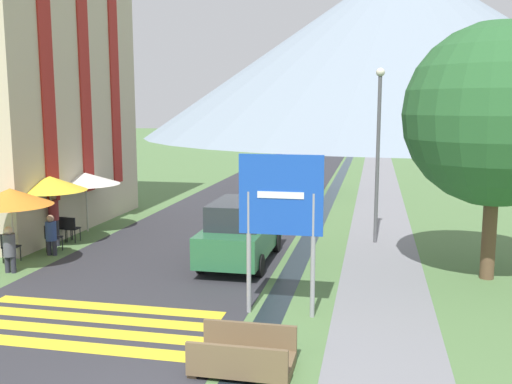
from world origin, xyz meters
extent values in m
plane|color=#517542|center=(0.00, 20.00, 0.00)|extent=(160.00, 160.00, 0.00)
cube|color=#2D2D33|center=(-2.50, 30.00, 0.00)|extent=(6.40, 60.00, 0.01)
cube|color=slate|center=(3.60, 30.00, 0.00)|extent=(2.20, 60.00, 0.01)
cube|color=black|center=(1.20, 30.00, 0.00)|extent=(0.60, 60.00, 0.00)
cube|color=yellow|center=(-2.50, 2.27, 0.01)|extent=(5.44, 0.44, 0.01)
cube|color=yellow|center=(-2.50, 2.97, 0.01)|extent=(5.44, 0.44, 0.01)
cube|color=yellow|center=(-2.50, 3.67, 0.01)|extent=(5.44, 0.44, 0.01)
cube|color=yellow|center=(-2.50, 4.37, 0.01)|extent=(5.44, 0.44, 0.01)
cone|color=gray|center=(6.85, 80.71, 12.74)|extent=(74.93, 74.93, 25.48)
cube|color=#BCAD93|center=(-9.40, 12.00, 5.57)|extent=(4.96, 8.74, 11.13)
cube|color=maroon|center=(-6.89, 9.60, 5.57)|extent=(0.06, 0.70, 8.35)
cube|color=maroon|center=(-6.89, 12.00, 5.57)|extent=(0.06, 0.70, 8.35)
cube|color=maroon|center=(-6.89, 14.40, 5.57)|extent=(0.06, 0.70, 8.35)
cylinder|color=gray|center=(0.70, 4.72, 1.34)|extent=(0.10, 0.10, 2.68)
cylinder|color=gray|center=(2.08, 4.72, 1.34)|extent=(0.10, 0.10, 2.68)
cube|color=#1947B7|center=(1.39, 4.70, 2.63)|extent=(1.80, 0.05, 1.71)
cube|color=white|center=(1.39, 4.67, 2.63)|extent=(0.99, 0.02, 0.14)
cube|color=brown|center=(1.20, 2.00, 0.14)|extent=(1.70, 1.10, 0.12)
cube|color=brown|center=(1.20, 1.49, 0.43)|extent=(1.70, 0.08, 0.45)
cube|color=brown|center=(1.20, 2.51, 0.43)|extent=(1.70, 0.08, 0.45)
cube|color=brown|center=(0.43, 2.00, 0.04)|extent=(0.16, 0.99, 0.08)
cube|color=brown|center=(1.97, 2.00, 0.04)|extent=(0.16, 0.99, 0.08)
cube|color=#28663D|center=(-0.40, 8.67, 0.72)|extent=(1.69, 4.30, 0.84)
cube|color=#23282D|center=(-0.40, 8.46, 1.48)|extent=(1.44, 2.36, 0.68)
cylinder|color=black|center=(-1.21, 10.00, 0.30)|extent=(0.18, 0.60, 0.60)
cylinder|color=black|center=(0.41, 10.00, 0.30)|extent=(0.18, 0.60, 0.60)
cylinder|color=black|center=(-1.21, 7.34, 0.30)|extent=(0.18, 0.60, 0.60)
cylinder|color=black|center=(0.41, 7.34, 0.30)|extent=(0.18, 0.60, 0.60)
cube|color=navy|center=(-0.43, 22.44, 0.72)|extent=(1.65, 4.49, 0.84)
cube|color=#23282D|center=(-0.43, 22.22, 1.48)|extent=(1.41, 2.47, 0.68)
cylinder|color=black|center=(-1.22, 23.83, 0.30)|extent=(0.18, 0.60, 0.60)
cylinder|color=black|center=(0.35, 23.83, 0.30)|extent=(0.18, 0.60, 0.60)
cylinder|color=black|center=(-1.22, 21.05, 0.30)|extent=(0.18, 0.60, 0.60)
cylinder|color=black|center=(0.35, 21.05, 0.30)|extent=(0.18, 0.60, 0.60)
cube|color=black|center=(-6.91, 7.28, 0.45)|extent=(0.40, 0.40, 0.04)
cube|color=black|center=(-6.91, 7.10, 0.65)|extent=(0.40, 0.04, 0.40)
cylinder|color=black|center=(-7.08, 7.45, 0.23)|extent=(0.03, 0.03, 0.45)
cylinder|color=black|center=(-6.74, 7.45, 0.23)|extent=(0.03, 0.03, 0.45)
cylinder|color=black|center=(-7.08, 7.11, 0.23)|extent=(0.03, 0.03, 0.45)
cylinder|color=black|center=(-6.74, 7.11, 0.23)|extent=(0.03, 0.03, 0.45)
cube|color=black|center=(-6.45, 9.90, 0.45)|extent=(0.40, 0.40, 0.04)
cube|color=black|center=(-6.45, 9.72, 0.65)|extent=(0.40, 0.04, 0.40)
cylinder|color=black|center=(-6.62, 10.07, 0.23)|extent=(0.03, 0.03, 0.45)
cylinder|color=black|center=(-6.28, 10.07, 0.23)|extent=(0.03, 0.03, 0.45)
cylinder|color=black|center=(-6.62, 9.73, 0.23)|extent=(0.03, 0.03, 0.45)
cylinder|color=black|center=(-6.28, 9.73, 0.23)|extent=(0.03, 0.03, 0.45)
cube|color=black|center=(-6.77, 9.95, 0.45)|extent=(0.40, 0.40, 0.04)
cube|color=black|center=(-6.77, 9.77, 0.65)|extent=(0.40, 0.04, 0.40)
cylinder|color=black|center=(-6.94, 10.12, 0.23)|extent=(0.03, 0.03, 0.45)
cylinder|color=black|center=(-6.60, 10.12, 0.23)|extent=(0.03, 0.03, 0.45)
cylinder|color=black|center=(-6.94, 9.78, 0.23)|extent=(0.03, 0.03, 0.45)
cylinder|color=black|center=(-6.60, 9.78, 0.23)|extent=(0.03, 0.03, 0.45)
cube|color=black|center=(-6.34, 8.60, 0.45)|extent=(0.40, 0.40, 0.04)
cube|color=black|center=(-6.34, 8.42, 0.65)|extent=(0.40, 0.04, 0.40)
cylinder|color=black|center=(-6.51, 8.77, 0.23)|extent=(0.03, 0.03, 0.45)
cylinder|color=black|center=(-6.17, 8.77, 0.23)|extent=(0.03, 0.03, 0.45)
cylinder|color=black|center=(-6.51, 8.43, 0.23)|extent=(0.03, 0.03, 0.45)
cylinder|color=black|center=(-6.17, 8.43, 0.23)|extent=(0.03, 0.03, 0.45)
cylinder|color=#B7B2A8|center=(-6.35, 6.60, 1.07)|extent=(0.06, 0.06, 2.13)
cone|color=orange|center=(-6.35, 6.60, 2.03)|extent=(2.25, 2.25, 0.47)
cylinder|color=#B7B2A8|center=(-6.74, 9.19, 1.07)|extent=(0.06, 0.06, 2.15)
cone|color=yellow|center=(-6.74, 9.19, 2.05)|extent=(2.29, 2.29, 0.46)
cylinder|color=#B7B2A8|center=(-6.75, 11.47, 1.01)|extent=(0.06, 0.06, 2.02)
cone|color=silver|center=(-6.75, 11.47, 1.92)|extent=(2.42, 2.42, 0.41)
cylinder|color=#282833|center=(-6.36, 6.31, 0.23)|extent=(0.14, 0.14, 0.46)
cylinder|color=#282833|center=(-6.18, 6.31, 0.23)|extent=(0.14, 0.14, 0.46)
cylinder|color=#4C4C56|center=(-6.27, 6.31, 0.77)|extent=(0.32, 0.32, 0.61)
sphere|color=beige|center=(-6.27, 6.31, 1.17)|extent=(0.22, 0.22, 0.22)
cylinder|color=#282833|center=(-6.26, 8.18, 0.23)|extent=(0.14, 0.14, 0.46)
cylinder|color=#282833|center=(-6.08, 8.18, 0.23)|extent=(0.14, 0.14, 0.46)
cylinder|color=navy|center=(-6.17, 8.18, 0.75)|extent=(0.32, 0.32, 0.57)
sphere|color=#9E755B|center=(-6.17, 8.18, 1.13)|extent=(0.22, 0.22, 0.22)
cylinder|color=#282833|center=(-6.81, 9.26, 0.43)|extent=(0.14, 0.14, 0.85)
cylinder|color=#282833|center=(-6.63, 9.26, 0.43)|extent=(0.14, 0.14, 0.85)
cylinder|color=maroon|center=(-6.72, 9.26, 1.17)|extent=(0.32, 0.32, 0.65)
sphere|color=#9E755B|center=(-6.72, 9.26, 1.60)|extent=(0.22, 0.22, 0.22)
cylinder|color=#515156|center=(3.40, 11.86, 2.70)|extent=(0.12, 0.12, 5.41)
sphere|color=silver|center=(3.40, 11.86, 5.53)|extent=(0.28, 0.28, 0.28)
cylinder|color=brown|center=(6.26, 8.40, 1.14)|extent=(0.36, 0.36, 2.28)
sphere|color=#285B2D|center=(6.26, 8.40, 4.26)|extent=(4.65, 4.65, 4.65)
camera|label=1|loc=(3.29, -6.96, 4.49)|focal=40.00mm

